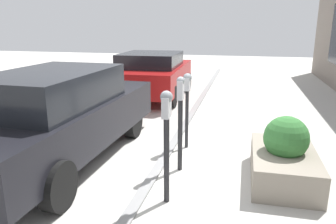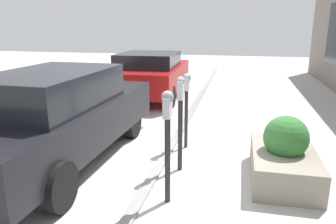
{
  "view_description": "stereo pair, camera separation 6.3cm",
  "coord_description": "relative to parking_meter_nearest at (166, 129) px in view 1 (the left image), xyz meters",
  "views": [
    {
      "loc": [
        -4.88,
        -1.22,
        2.33
      ],
      "look_at": [
        0.0,
        -0.08,
        0.97
      ],
      "focal_mm": 35.0,
      "sensor_mm": 36.0,
      "label": 1
    },
    {
      "loc": [
        -4.89,
        -1.16,
        2.33
      ],
      "look_at": [
        0.0,
        -0.08,
        0.97
      ],
      "focal_mm": 35.0,
      "sensor_mm": 36.0,
      "label": 2
    }
  ],
  "objects": [
    {
      "name": "planter_box",
      "position": [
        1.02,
        -1.59,
        -0.67
      ],
      "size": [
        1.61,
        0.94,
        1.01
      ],
      "color": "gray",
      "rests_on": "ground_plane"
    },
    {
      "name": "parked_car_middle",
      "position": [
        0.89,
        2.08,
        -0.2
      ],
      "size": [
        4.72,
        1.86,
        1.6
      ],
      "rotation": [
        0.0,
        0.0,
        -0.03
      ],
      "color": "black",
      "rests_on": "ground_plane"
    },
    {
      "name": "curb_strip",
      "position": [
        1.02,
        0.38,
        -1.01
      ],
      "size": [
        24.5,
        0.16,
        0.04
      ],
      "color": "gray",
      "rests_on": "ground_plane"
    },
    {
      "name": "ground_plane",
      "position": [
        1.02,
        0.3,
        -1.03
      ],
      "size": [
        40.0,
        40.0,
        0.0
      ],
      "primitive_type": "plane",
      "color": "beige"
    },
    {
      "name": "parked_car_rear",
      "position": [
        6.2,
        1.96,
        -0.27
      ],
      "size": [
        4.0,
        2.08,
        1.44
      ],
      "rotation": [
        0.0,
        0.0,
        0.03
      ],
      "color": "maroon",
      "rests_on": "ground_plane"
    },
    {
      "name": "parking_meter_nearest",
      "position": [
        0.0,
        0.0,
        0.0
      ],
      "size": [
        0.19,
        0.16,
        1.53
      ],
      "color": "#232326",
      "rests_on": "ground_plane"
    },
    {
      "name": "parking_meter_middle",
      "position": [
        2.04,
        0.09,
        0.01
      ],
      "size": [
        0.19,
        0.16,
        1.45
      ],
      "color": "#232326",
      "rests_on": "ground_plane"
    },
    {
      "name": "parking_meter_second",
      "position": [
        1.02,
        0.02,
        -0.06
      ],
      "size": [
        0.15,
        0.13,
        1.55
      ],
      "color": "#232326",
      "rests_on": "ground_plane"
    }
  ]
}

